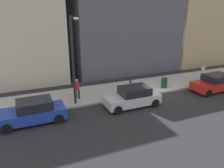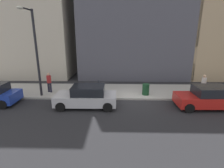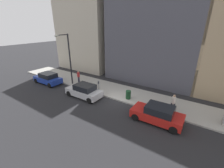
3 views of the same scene
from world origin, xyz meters
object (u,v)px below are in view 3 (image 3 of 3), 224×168
(parking_meter, at_px, (99,85))
(trash_bin, at_px, (128,95))
(parked_car_red, at_px, (157,114))
(streetlamp, at_px, (68,56))
(parked_car_silver, at_px, (84,91))
(parked_car_blue, at_px, (48,78))
(pedestrian_near_meter, at_px, (173,102))
(office_block_center, at_px, (165,10))
(office_tower_right, at_px, (93,4))
(pedestrian_midblock, at_px, (78,76))

(parking_meter, relative_size, trash_bin, 1.50)
(parked_car_red, relative_size, parking_meter, 3.14)
(streetlamp, distance_m, trash_bin, 9.13)
(parked_car_silver, bearing_deg, trash_bin, -64.40)
(parked_car_blue, distance_m, pedestrian_near_meter, 16.35)
(parked_car_silver, relative_size, pedestrian_near_meter, 2.54)
(parking_meter, relative_size, streetlamp, 0.21)
(parked_car_red, xyz_separation_m, trash_bin, (2.17, 3.92, -0.14))
(office_block_center, distance_m, office_tower_right, 12.44)
(parked_car_red, height_order, streetlamp, streetlamp)
(pedestrian_midblock, height_order, office_tower_right, office_tower_right)
(parked_car_red, height_order, pedestrian_near_meter, pedestrian_near_meter)
(pedestrian_midblock, bearing_deg, parked_car_red, 9.49)
(streetlamp, bearing_deg, office_tower_right, 22.56)
(parked_car_red, bearing_deg, parked_car_blue, 87.88)
(parked_car_silver, bearing_deg, parked_car_red, -90.40)
(office_tower_right, bearing_deg, parked_car_blue, -174.75)
(streetlamp, height_order, office_tower_right, office_tower_right)
(trash_bin, bearing_deg, office_block_center, 1.90)
(parked_car_blue, relative_size, office_tower_right, 0.19)
(parked_car_silver, relative_size, trash_bin, 4.68)
(parking_meter, xyz_separation_m, pedestrian_near_meter, (0.53, -8.37, 0.11))
(parked_car_silver, xyz_separation_m, parked_car_blue, (0.27, 7.16, 0.00))
(parked_car_silver, height_order, office_tower_right, office_tower_right)
(pedestrian_near_meter, bearing_deg, parking_meter, -173.84)
(streetlamp, bearing_deg, trash_bin, -85.82)
(parked_car_red, bearing_deg, parked_car_silver, 88.91)
(pedestrian_midblock, bearing_deg, pedestrian_near_meter, 20.12)
(office_block_center, bearing_deg, parked_car_red, -161.72)
(parked_car_silver, bearing_deg, parked_car_blue, 87.36)
(parked_car_silver, height_order, pedestrian_midblock, pedestrian_midblock)
(streetlamp, xyz_separation_m, office_tower_right, (10.17, 4.22, 6.99))
(streetlamp, xyz_separation_m, office_block_center, (11.40, -8.08, 5.63))
(pedestrian_near_meter, height_order, office_block_center, office_block_center)
(pedestrian_midblock, bearing_deg, office_block_center, 75.19)
(parked_car_red, bearing_deg, pedestrian_near_meter, -18.41)
(parking_meter, bearing_deg, parked_car_blue, 100.51)
(parked_car_silver, height_order, trash_bin, parked_car_silver)
(parked_car_red, bearing_deg, office_tower_right, 53.59)
(pedestrian_near_meter, xyz_separation_m, pedestrian_midblock, (0.42, 12.68, 0.00))
(trash_bin, relative_size, office_tower_right, 0.04)
(parked_car_blue, distance_m, trash_bin, 11.77)
(parking_meter, bearing_deg, trash_bin, -83.16)
(parked_car_red, distance_m, pedestrian_near_meter, 2.38)
(parked_car_red, xyz_separation_m, office_tower_right, (11.72, 16.58, 10.27))
(parked_car_blue, bearing_deg, pedestrian_near_meter, -83.46)
(trash_bin, relative_size, pedestrian_near_meter, 0.54)
(trash_bin, relative_size, office_block_center, 0.05)
(parked_car_blue, height_order, pedestrian_near_meter, pedestrian_near_meter)
(parking_meter, distance_m, office_block_center, 14.59)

